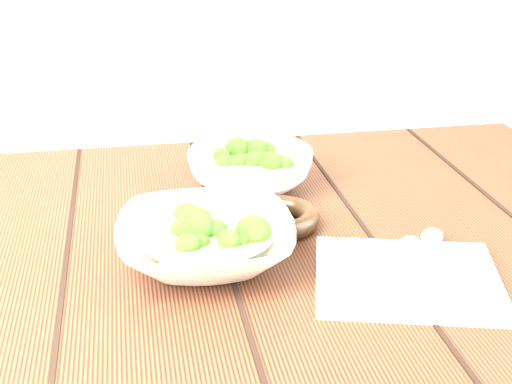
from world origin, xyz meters
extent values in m
cube|color=black|center=(0.00, 0.00, 0.73)|extent=(1.20, 0.80, 0.04)
cube|color=black|center=(0.54, 0.34, 0.35)|extent=(0.07, 0.07, 0.71)
imported|color=white|center=(-0.05, -0.05, 0.78)|extent=(0.24, 0.24, 0.05)
cylinder|color=#A08747|center=(-0.05, -0.05, 0.79)|extent=(0.18, 0.18, 0.00)
ellipsoid|color=#2F7018|center=(-0.02, -0.04, 0.80)|extent=(0.03, 0.03, 0.03)
ellipsoid|color=#2F7018|center=(-0.03, -0.02, 0.80)|extent=(0.03, 0.03, 0.03)
ellipsoid|color=#2F7018|center=(-0.06, 0.00, 0.80)|extent=(0.03, 0.03, 0.03)
ellipsoid|color=#2F7018|center=(-0.07, -0.04, 0.80)|extent=(0.03, 0.03, 0.03)
ellipsoid|color=#2F7018|center=(-0.09, -0.06, 0.80)|extent=(0.03, 0.03, 0.03)
ellipsoid|color=#2F7018|center=(-0.07, -0.10, 0.80)|extent=(0.03, 0.03, 0.03)
ellipsoid|color=#2F7018|center=(-0.04, -0.08, 0.80)|extent=(0.03, 0.03, 0.03)
ellipsoid|color=#2F7018|center=(-0.01, -0.07, 0.80)|extent=(0.03, 0.03, 0.03)
imported|color=white|center=(0.05, 0.17, 0.78)|extent=(0.21, 0.21, 0.06)
cylinder|color=#A08747|center=(0.05, 0.17, 0.80)|extent=(0.15, 0.15, 0.00)
ellipsoid|color=#2F7018|center=(0.07, 0.18, 0.81)|extent=(0.03, 0.03, 0.03)
ellipsoid|color=#2F7018|center=(0.07, 0.20, 0.81)|extent=(0.03, 0.03, 0.03)
ellipsoid|color=#2F7018|center=(0.04, 0.21, 0.81)|extent=(0.03, 0.03, 0.03)
ellipsoid|color=#2F7018|center=(0.03, 0.18, 0.81)|extent=(0.03, 0.03, 0.03)
ellipsoid|color=#2F7018|center=(0.02, 0.16, 0.81)|extent=(0.03, 0.03, 0.03)
ellipsoid|color=#2F7018|center=(0.03, 0.13, 0.81)|extent=(0.03, 0.03, 0.03)
ellipsoid|color=#2F7018|center=(0.06, 0.15, 0.81)|extent=(0.03, 0.03, 0.03)
ellipsoid|color=#2F7018|center=(0.09, 0.15, 0.81)|extent=(0.03, 0.03, 0.03)
torus|color=black|center=(0.06, 0.03, 0.76)|extent=(0.13, 0.13, 0.03)
cube|color=beige|center=(0.18, -0.15, 0.76)|extent=(0.25, 0.23, 0.01)
cylinder|color=#B2AA9D|center=(0.17, -0.15, 0.77)|extent=(0.08, 0.12, 0.01)
ellipsoid|color=#B2AA9D|center=(0.21, -0.08, 0.76)|extent=(0.05, 0.06, 0.01)
cylinder|color=#B2AA9D|center=(0.21, -0.14, 0.77)|extent=(0.07, 0.12, 0.01)
ellipsoid|color=#B2AA9D|center=(0.25, -0.06, 0.76)|extent=(0.05, 0.06, 0.01)
camera|label=1|loc=(-0.13, -0.84, 1.19)|focal=50.00mm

